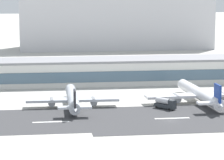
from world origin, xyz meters
TOP-DOWN VIEW (x-y plane):
  - ground_plane at (0.00, 0.00)m, footprint 1400.00×1400.00m
  - runway_strip at (0.00, 3.46)m, footprint 800.00×41.40m
  - runway_centreline_dash_3 at (-39.44, 3.46)m, footprint 12.00×1.20m
  - runway_centreline_dash_4 at (1.38, 3.46)m, footprint 12.00×1.20m
  - terminal_building at (-5.05, 77.33)m, footprint 144.96×21.13m
  - distant_hotel_block at (12.23, 222.34)m, footprint 131.18×38.77m
  - airliner_black_tail_gate_0 at (-30.72, 25.97)m, footprint 34.21×45.57m
  - airliner_navy_tail_gate_1 at (18.04, 27.40)m, footprint 42.50×49.29m
  - service_fuel_truck_0 at (2.41, 18.82)m, footprint 7.28×8.30m

SIDE VIEW (x-z plane):
  - ground_plane at x=0.00m, z-range 0.00..0.00m
  - runway_strip at x=0.00m, z-range 0.00..0.08m
  - runway_centreline_dash_3 at x=-39.44m, z-range 0.08..0.09m
  - runway_centreline_dash_4 at x=1.38m, z-range 0.08..0.09m
  - service_fuel_truck_0 at x=2.41m, z-range 0.05..4.00m
  - airliner_black_tail_gate_0 at x=-30.72m, z-range -1.72..7.79m
  - airliner_navy_tail_gate_1 at x=18.04m, z-range -1.87..8.42m
  - terminal_building at x=-5.05m, z-range 0.00..11.29m
  - distant_hotel_block at x=12.23m, z-range 0.00..37.96m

